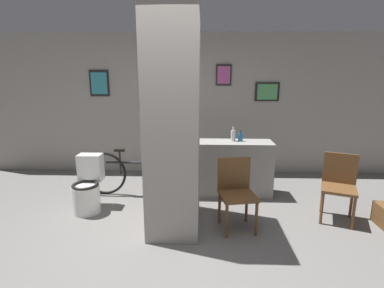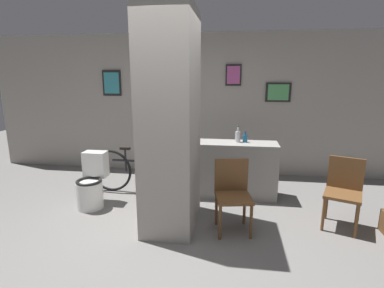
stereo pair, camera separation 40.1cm
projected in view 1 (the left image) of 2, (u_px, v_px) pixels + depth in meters
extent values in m
plane|color=slate|center=(173.00, 244.00, 3.36)|extent=(14.00, 14.00, 0.00)
cube|color=gray|center=(186.00, 105.00, 5.63)|extent=(8.00, 0.06, 2.60)
cube|color=black|center=(99.00, 83.00, 5.55)|extent=(0.36, 0.02, 0.48)
cube|color=teal|center=(99.00, 83.00, 5.53)|extent=(0.30, 0.01, 0.39)
cube|color=black|center=(267.00, 92.00, 5.47)|extent=(0.44, 0.02, 0.34)
cube|color=#4C9959|center=(267.00, 92.00, 5.46)|extent=(0.36, 0.01, 0.28)
cube|color=black|center=(224.00, 75.00, 5.43)|extent=(0.28, 0.02, 0.38)
cube|color=#B24C8C|center=(224.00, 75.00, 5.42)|extent=(0.23, 0.01, 0.31)
cube|color=gray|center=(174.00, 123.00, 3.55)|extent=(0.60, 1.00, 2.60)
cylinder|color=#593319|center=(144.00, 103.00, 3.31)|extent=(0.03, 0.40, 0.40)
cylinder|color=red|center=(143.00, 103.00, 3.31)|extent=(0.01, 0.07, 0.07)
cube|color=gray|center=(224.00, 168.00, 4.70)|extent=(1.47, 0.44, 0.85)
cylinder|color=silver|center=(86.00, 199.00, 4.10)|extent=(0.37, 0.37, 0.38)
torus|color=black|center=(85.00, 185.00, 4.06)|extent=(0.36, 0.36, 0.04)
cube|color=silver|center=(91.00, 167.00, 4.25)|extent=(0.33, 0.20, 0.38)
cylinder|color=brown|center=(227.00, 221.00, 3.45)|extent=(0.04, 0.04, 0.42)
cylinder|color=brown|center=(256.00, 219.00, 3.50)|extent=(0.04, 0.04, 0.42)
cylinder|color=brown|center=(219.00, 208.00, 3.80)|extent=(0.04, 0.04, 0.42)
cylinder|color=brown|center=(247.00, 206.00, 3.85)|extent=(0.04, 0.04, 0.42)
cube|color=brown|center=(238.00, 196.00, 3.60)|extent=(0.48, 0.48, 0.04)
cube|color=brown|center=(234.00, 173.00, 3.73)|extent=(0.41, 0.10, 0.41)
cylinder|color=brown|center=(322.00, 208.00, 3.78)|extent=(0.04, 0.04, 0.42)
cylinder|color=brown|center=(353.00, 214.00, 3.64)|extent=(0.04, 0.04, 0.42)
cylinder|color=brown|center=(322.00, 198.00, 4.10)|extent=(0.04, 0.04, 0.42)
cylinder|color=brown|center=(351.00, 202.00, 3.96)|extent=(0.04, 0.04, 0.42)
cube|color=brown|center=(339.00, 189.00, 3.82)|extent=(0.53, 0.53, 0.04)
cube|color=brown|center=(340.00, 168.00, 3.93)|extent=(0.39, 0.18, 0.41)
torus|color=black|center=(104.00, 173.00, 4.69)|extent=(0.69, 0.04, 0.69)
torus|color=black|center=(170.00, 174.00, 4.66)|extent=(0.69, 0.04, 0.69)
cylinder|color=black|center=(137.00, 163.00, 4.63)|extent=(0.95, 0.04, 0.04)
cylinder|color=black|center=(120.00, 163.00, 4.64)|extent=(0.03, 0.03, 0.36)
cylinder|color=black|center=(167.00, 163.00, 4.62)|extent=(0.03, 0.03, 0.33)
cube|color=black|center=(119.00, 150.00, 4.60)|extent=(0.16, 0.06, 0.04)
cylinder|color=#262626|center=(166.00, 153.00, 4.58)|extent=(0.03, 0.42, 0.03)
cylinder|color=silver|center=(233.00, 136.00, 4.63)|extent=(0.07, 0.07, 0.16)
cylinder|color=silver|center=(233.00, 128.00, 4.60)|extent=(0.03, 0.03, 0.07)
sphere|color=#333333|center=(233.00, 126.00, 4.59)|extent=(0.03, 0.03, 0.03)
cylinder|color=#19598C|center=(240.00, 138.00, 4.63)|extent=(0.07, 0.07, 0.11)
cylinder|color=#19598C|center=(241.00, 132.00, 4.61)|extent=(0.03, 0.03, 0.05)
sphere|color=#333333|center=(241.00, 130.00, 4.60)|extent=(0.03, 0.03, 0.03)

